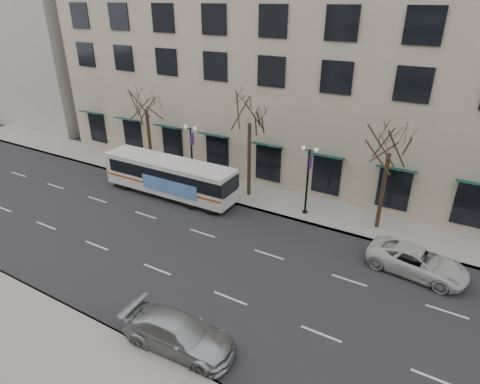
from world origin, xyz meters
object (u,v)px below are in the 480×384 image
Objects in this scene: lamp_post_left at (192,153)px; white_pickup at (417,261)px; city_bus at (170,176)px; silver_car at (179,333)px; tree_far_right at (392,139)px; lamp_post_right at (308,178)px; tree_far_left at (145,98)px; tree_far_mid at (250,111)px.

lamp_post_left reaches higher than white_pickup.
city_bus is 15.71m from silver_car.
tree_far_right is 1.48× the size of white_pickup.
lamp_post_right is 0.46× the size of city_bus.
tree_far_left is at bearing 180.00° from tree_far_right.
silver_car is 0.98× the size of white_pickup.
lamp_post_right is at bearing -6.83° from tree_far_mid.
tree_far_mid is 1.57× the size of white_pickup.
tree_far_left is at bearing 40.97° from silver_car.
lamp_post_right is at bearing 0.00° from lamp_post_left.
tree_far_right is (20.00, 0.00, -0.28)m from tree_far_left.
tree_far_right is 15.40m from lamp_post_left.
lamp_post_left is (-4.99, -0.60, -3.96)m from tree_far_mid.
white_pickup is at bearing -10.27° from lamp_post_left.
city_bus is (-10.42, -2.40, -1.28)m from lamp_post_right.
tree_far_mid is 6.40m from lamp_post_left.
silver_car is (-0.32, -14.40, -2.17)m from lamp_post_right.
tree_far_mid reaches higher than tree_far_right.
tree_far_mid is at bearing 180.00° from tree_far_right.
silver_car is at bearing -91.28° from lamp_post_right.
silver_car is (14.69, -15.00, -5.93)m from tree_far_left.
silver_car is at bearing -45.60° from tree_far_left.
lamp_post_left is at bearing 86.87° from white_pickup.
tree_far_right is at bearing 0.00° from tree_far_left.
tree_far_left is 0.74× the size of city_bus.
lamp_post_right is (15.01, -0.60, -3.75)m from tree_far_left.
city_bus is at bearing -99.96° from lamp_post_left.
lamp_post_right is at bearing 75.06° from white_pickup.
lamp_post_right is 10.77m from city_bus.
white_pickup is (13.07, -3.87, -6.15)m from tree_far_mid.
silver_car is at bearing -72.64° from tree_far_mid.
tree_far_mid reaches higher than tree_far_left.
lamp_post_left reaches higher than city_bus.
tree_far_mid is 8.11m from city_bus.
lamp_post_right reaches higher than silver_car.
lamp_post_left is 0.98× the size of silver_car.
tree_far_mid reaches higher than white_pickup.
silver_car reaches higher than white_pickup.
white_pickup is at bearing -16.50° from tree_far_mid.
white_pickup is (18.49, -0.87, -0.90)m from city_bus.
white_pickup is at bearing -9.53° from tree_far_left.
tree_far_left reaches higher than city_bus.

